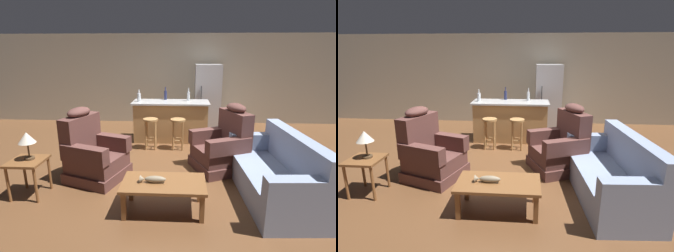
% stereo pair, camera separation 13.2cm
% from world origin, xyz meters
% --- Properties ---
extents(ground_plane, '(12.00, 12.00, 0.00)m').
position_xyz_m(ground_plane, '(0.00, 0.00, 0.00)').
color(ground_plane, brown).
extents(back_wall, '(12.00, 0.05, 2.60)m').
position_xyz_m(back_wall, '(0.00, 3.12, 1.30)').
color(back_wall, '#A89E89').
rests_on(back_wall, ground_plane).
extents(coffee_table, '(1.10, 0.60, 0.42)m').
position_xyz_m(coffee_table, '(0.04, -1.65, 0.36)').
color(coffee_table, brown).
rests_on(coffee_table, ground_plane).
extents(fish_figurine, '(0.34, 0.10, 0.10)m').
position_xyz_m(fish_figurine, '(-0.10, -1.67, 0.46)').
color(fish_figurine, '#4C3823').
rests_on(fish_figurine, coffee_table).
extents(couch, '(0.95, 1.95, 0.94)m').
position_xyz_m(couch, '(1.65, -1.17, 0.34)').
color(couch, '#8493B2').
rests_on(couch, ground_plane).
extents(recliner_near_lamp, '(1.07, 1.07, 1.20)m').
position_xyz_m(recliner_near_lamp, '(-1.20, -0.74, 0.42)').
color(recliner_near_lamp, brown).
rests_on(recliner_near_lamp, ground_plane).
extents(recliner_near_island, '(1.10, 1.10, 1.20)m').
position_xyz_m(recliner_near_island, '(1.02, -0.26, 0.42)').
color(recliner_near_island, brown).
rests_on(recliner_near_island, ground_plane).
extents(end_table, '(0.48, 0.48, 0.56)m').
position_xyz_m(end_table, '(-1.96, -1.36, 0.46)').
color(end_table, brown).
rests_on(end_table, ground_plane).
extents(table_lamp, '(0.24, 0.24, 0.41)m').
position_xyz_m(table_lamp, '(-1.93, -1.33, 0.87)').
color(table_lamp, '#4C3823').
rests_on(table_lamp, end_table).
extents(kitchen_island, '(1.80, 0.70, 0.95)m').
position_xyz_m(kitchen_island, '(0.00, 1.35, 0.48)').
color(kitchen_island, '#AD7F4C').
rests_on(kitchen_island, ground_plane).
extents(bar_stool_left, '(0.32, 0.32, 0.68)m').
position_xyz_m(bar_stool_left, '(-0.41, 0.72, 0.47)').
color(bar_stool_left, '#A87A47').
rests_on(bar_stool_left, ground_plane).
extents(bar_stool_right, '(0.32, 0.32, 0.68)m').
position_xyz_m(bar_stool_right, '(0.18, 0.72, 0.47)').
color(bar_stool_right, '#A87A47').
rests_on(bar_stool_right, ground_plane).
extents(refrigerator, '(0.70, 0.69, 1.76)m').
position_xyz_m(refrigerator, '(0.96, 2.55, 0.88)').
color(refrigerator, '#B7B7BC').
rests_on(refrigerator, ground_plane).
extents(bottle_tall_green, '(0.07, 0.07, 0.31)m').
position_xyz_m(bottle_tall_green, '(0.41, 1.45, 1.07)').
color(bottle_tall_green, silver).
rests_on(bottle_tall_green, kitchen_island).
extents(bottle_short_amber, '(0.07, 0.07, 0.31)m').
position_xyz_m(bottle_short_amber, '(-0.14, 1.60, 1.07)').
color(bottle_short_amber, '#23284C').
rests_on(bottle_short_amber, kitchen_island).
extents(bottle_wine_dark, '(0.09, 0.09, 0.28)m').
position_xyz_m(bottle_wine_dark, '(-0.75, 1.30, 1.06)').
color(bottle_wine_dark, silver).
rests_on(bottle_wine_dark, kitchen_island).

